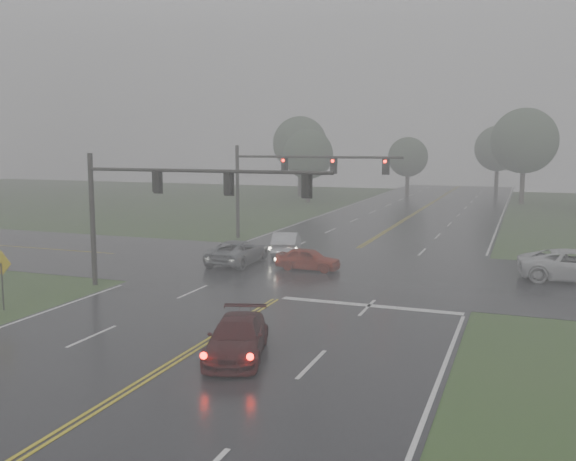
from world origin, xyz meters
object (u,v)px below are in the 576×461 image
at_px(pickup_white, 576,281).
at_px(signal_gantry_far, 286,174).
at_px(sedan_red, 308,270).
at_px(signal_gantry_near, 160,195).
at_px(car_grey, 238,264).
at_px(sedan_silver, 286,255).
at_px(sedan_maroon, 237,357).

distance_m(pickup_white, signal_gantry_far, 22.12).
xyz_separation_m(sedan_red, signal_gantry_near, (-5.23, -7.65, 4.90)).
xyz_separation_m(sedan_red, pickup_white, (14.65, 2.23, 0.00)).
bearing_deg(signal_gantry_far, pickup_white, -22.02).
height_order(car_grey, signal_gantry_far, signal_gantry_far).
bearing_deg(sedan_silver, sedan_maroon, 90.88).
height_order(sedan_silver, pickup_white, pickup_white).
bearing_deg(signal_gantry_far, sedan_red, -62.76).
bearing_deg(signal_gantry_far, sedan_maroon, -72.91).
xyz_separation_m(pickup_white, signal_gantry_far, (-19.95, 8.07, 5.12)).
relative_size(sedan_maroon, pickup_white, 0.77).
bearing_deg(sedan_silver, signal_gantry_far, -84.15).
bearing_deg(pickup_white, sedan_maroon, 139.18).
bearing_deg(sedan_maroon, signal_gantry_far, 90.38).
distance_m(sedan_silver, car_grey, 4.46).
bearing_deg(signal_gantry_near, sedan_maroon, -45.05).
xyz_separation_m(sedan_silver, signal_gantry_far, (-2.21, 5.79, 5.12)).
distance_m(pickup_white, signal_gantry_near, 22.74).
relative_size(sedan_red, car_grey, 0.72).
bearing_deg(pickup_white, signal_gantry_near, 109.66).
distance_m(car_grey, pickup_white, 19.45).
distance_m(sedan_red, signal_gantry_near, 10.48).
xyz_separation_m(pickup_white, signal_gantry_near, (-19.88, -9.87, 4.90)).
bearing_deg(sedan_red, car_grey, 87.06).
relative_size(sedan_silver, signal_gantry_near, 0.35).
height_order(sedan_maroon, signal_gantry_near, signal_gantry_near).
bearing_deg(signal_gantry_far, signal_gantry_near, -89.78).
relative_size(sedan_maroon, car_grey, 0.89).
height_order(sedan_silver, car_grey, sedan_silver).
height_order(sedan_maroon, pickup_white, pickup_white).
distance_m(sedan_red, signal_gantry_far, 12.66).
bearing_deg(car_grey, sedan_silver, -110.74).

